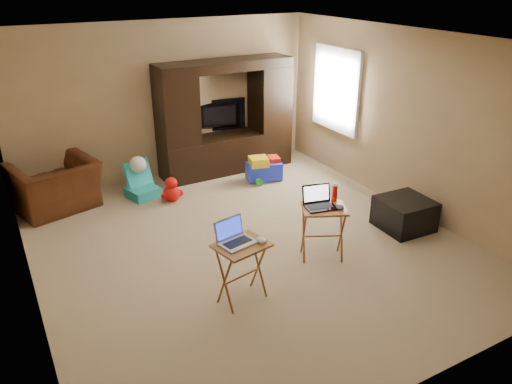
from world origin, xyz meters
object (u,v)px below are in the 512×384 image
push_toy (264,168)px  mouse_left (262,240)px  recliner (56,186)px  plush_toy (171,189)px  tray_table_left (242,273)px  ottoman (404,214)px  entertainment_center (226,117)px  child_rocker (142,181)px  water_bottle (334,194)px  television (220,116)px  laptop_left (237,233)px  tray_table_right (323,233)px  laptop_right (321,198)px  mouse_right (340,207)px

push_toy → mouse_left: size_ratio=4.26×
recliner → plush_toy: (1.52, -0.56, -0.16)m
tray_table_left → ottoman: bearing=-3.6°
entertainment_center → ottoman: 3.34m
ottoman → tray_table_left: 2.67m
child_rocker → water_bottle: size_ratio=2.68×
push_toy → television: bearing=122.9°
entertainment_center → laptop_left: 3.73m
tray_table_right → laptop_right: laptop_right is taller
entertainment_center → water_bottle: 3.07m
plush_toy → laptop_right: laptop_right is taller
entertainment_center → mouse_left: (-1.31, -3.50, -0.24)m
child_rocker → tray_table_right: tray_table_right is taller
child_rocker → laptop_right: (1.31, -2.72, 0.51)m
plush_toy → ottoman: size_ratio=0.61×
entertainment_center → television: size_ratio=2.41×
mouse_right → water_bottle: 0.22m
entertainment_center → push_toy: bearing=-66.6°
mouse_right → recliner: bearing=131.1°
tray_table_left → water_bottle: size_ratio=3.25×
push_toy → laptop_right: laptop_right is taller
laptop_right → mouse_right: 0.24m
mouse_left → water_bottle: 1.31m
mouse_right → ottoman: bearing=9.0°
recliner → plush_toy: size_ratio=2.82×
tray_table_right → mouse_right: mouse_right is taller
television → child_rocker: bearing=30.2°
push_toy → laptop_left: size_ratio=1.65×
ottoman → water_bottle: water_bottle is taller
ottoman → laptop_left: bearing=-172.8°
laptop_right → water_bottle: size_ratio=1.70×
ottoman → water_bottle: size_ratio=3.12×
entertainment_center → recliner: 2.88m
laptop_left → water_bottle: bearing=1.1°
recliner → tray_table_right: size_ratio=1.65×
entertainment_center → ottoman: size_ratio=3.58×
tray_table_right → mouse_left: (-1.04, -0.35, 0.36)m
push_toy → tray_table_right: 2.49m
plush_toy → child_rocker: bearing=133.1°
child_rocker → water_bottle: (1.55, -2.66, 0.49)m
tray_table_left → tray_table_right: bearing=1.5°
recliner → tray_table_left: size_ratio=1.65×
recliner → push_toy: 3.18m
entertainment_center → mouse_left: bearing=-111.1°
recliner → tray_table_left: (1.31, -3.23, -0.02)m
child_rocker → mouse_right: size_ratio=4.06×
entertainment_center → tray_table_right: entertainment_center is taller
recliner → tray_table_right: 3.89m
child_rocker → water_bottle: 3.12m
television → ottoman: (1.14, -3.28, -0.69)m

